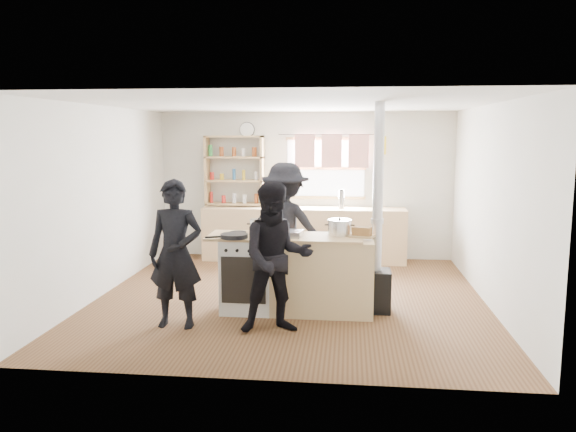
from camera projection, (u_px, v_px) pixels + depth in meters
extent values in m
cube|color=brown|center=(290.00, 298.00, 7.36)|extent=(5.00, 5.00, 0.01)
cube|color=tan|center=(304.00, 234.00, 9.48)|extent=(3.40, 0.55, 0.90)
cube|color=tan|center=(235.00, 204.00, 9.65)|extent=(1.00, 0.28, 0.03)
cube|color=tan|center=(235.00, 181.00, 9.59)|extent=(1.00, 0.28, 0.03)
cube|color=tan|center=(234.00, 157.00, 9.54)|extent=(1.00, 0.28, 0.03)
cube|color=tan|center=(234.00, 136.00, 9.48)|extent=(1.00, 0.28, 0.03)
cube|color=tan|center=(207.00, 171.00, 9.62)|extent=(0.04, 0.28, 1.20)
cube|color=tan|center=(262.00, 171.00, 9.52)|extent=(0.04, 0.28, 1.20)
cylinder|color=silver|center=(341.00, 199.00, 9.32)|extent=(0.10, 0.10, 0.30)
cube|color=white|center=(248.00, 274.00, 6.80)|extent=(0.60, 0.60, 0.90)
cube|color=tan|center=(322.00, 276.00, 6.70)|extent=(1.20, 0.60, 0.90)
cube|color=tan|center=(285.00, 237.00, 6.68)|extent=(1.84, 0.64, 0.03)
cylinder|color=black|center=(234.00, 236.00, 6.52)|extent=(0.42, 0.42, 0.05)
cylinder|color=#3A6021|center=(234.00, 235.00, 6.52)|extent=(0.29, 0.29, 0.02)
cube|color=silver|center=(286.00, 233.00, 6.62)|extent=(0.40, 0.32, 0.07)
cube|color=brown|center=(286.00, 232.00, 6.62)|extent=(0.34, 0.27, 0.02)
cylinder|color=#BBBBBE|center=(259.00, 227.00, 6.86)|extent=(0.22, 0.22, 0.15)
cylinder|color=#BBBBBE|center=(259.00, 220.00, 6.85)|extent=(0.23, 0.23, 0.01)
sphere|color=black|center=(259.00, 219.00, 6.85)|extent=(0.03, 0.03, 0.03)
cylinder|color=silver|center=(340.00, 228.00, 6.69)|extent=(0.28, 0.28, 0.18)
cylinder|color=silver|center=(340.00, 220.00, 6.68)|extent=(0.28, 0.28, 0.01)
sphere|color=black|center=(340.00, 219.00, 6.68)|extent=(0.03, 0.03, 0.03)
cube|color=tan|center=(362.00, 236.00, 6.59)|extent=(0.33, 0.27, 0.02)
cube|color=olive|center=(362.00, 231.00, 6.58)|extent=(0.24, 0.17, 0.10)
cube|color=black|center=(376.00, 291.00, 6.78)|extent=(0.35, 0.35, 0.51)
cylinder|color=#ADADB2|center=(378.00, 188.00, 6.60)|extent=(0.12, 0.12, 1.99)
imported|color=black|center=(176.00, 254.00, 6.16)|extent=(0.60, 0.40, 1.65)
imported|color=black|center=(276.00, 258.00, 5.99)|extent=(0.93, 0.80, 1.63)
imported|color=black|center=(285.00, 228.00, 7.57)|extent=(1.22, 0.82, 1.75)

